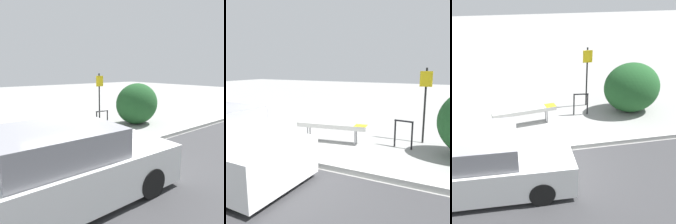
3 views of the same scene
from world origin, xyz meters
The scene contains 7 objects.
ground_plane centered at (0.00, 0.00, 0.00)m, with size 60.00×60.00×0.00m, color gray.
curb centered at (0.00, 0.00, 0.07)m, with size 60.00×0.20×0.13m.
bench centered at (0.23, 1.79, 0.53)m, with size 2.22×0.67×0.62m.
bike_rack centered at (2.32, 2.26, 0.50)m, with size 0.55×0.11×0.83m.
sign_post centered at (2.75, 3.05, 1.38)m, with size 0.36×0.08×2.30m.
shrub_hedge centered at (4.24, 2.20, 0.93)m, with size 2.11×1.61×1.86m.
parked_car_near centered at (-1.11, -1.34, 0.66)m, with size 4.39×2.03×1.45m.
Camera 3 is at (-0.44, -7.88, 4.96)m, focal length 50.00 mm.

